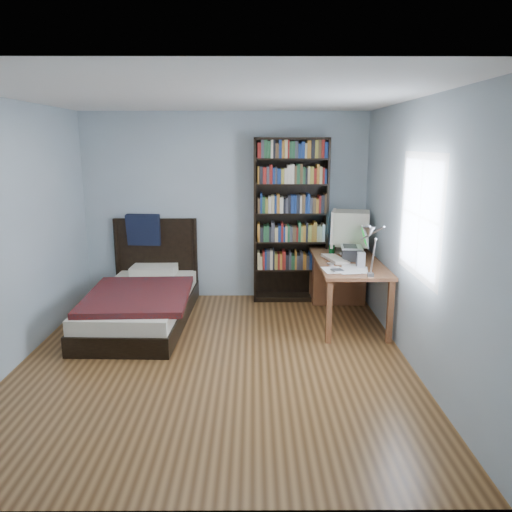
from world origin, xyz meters
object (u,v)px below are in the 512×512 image
at_px(desk, 340,274).
at_px(laptop, 353,251).
at_px(speaker, 361,260).
at_px(bed, 143,300).
at_px(soda_can, 332,250).
at_px(crt_monitor, 349,229).
at_px(bookshelf, 290,221).
at_px(keyboard, 335,259).
at_px(desk_lamp, 370,237).

relative_size(desk, laptop, 4.28).
bearing_deg(desk, laptop, -82.92).
height_order(laptop, speaker, laptop).
bearing_deg(laptop, bed, -178.73).
height_order(laptop, soda_can, laptop).
distance_m(soda_can, bed, 2.40).
xyz_separation_m(laptop, soda_can, (-0.21, 0.28, -0.05)).
distance_m(laptop, speaker, 0.37).
bearing_deg(crt_monitor, speaker, -90.71).
bearing_deg(desk, bookshelf, 157.58).
relative_size(speaker, soda_can, 1.34).
bearing_deg(keyboard, speaker, -69.90).
relative_size(laptop, bed, 0.18).
relative_size(crt_monitor, keyboard, 1.20).
bearing_deg(speaker, bed, 178.28).
height_order(desk, crt_monitor, crt_monitor).
bearing_deg(crt_monitor, laptop, -93.79).
bearing_deg(bed, desk_lamp, -23.75).
relative_size(speaker, bed, 0.08).
bearing_deg(desk_lamp, bookshelf, 108.12).
bearing_deg(bookshelf, desk_lamp, -71.88).
bearing_deg(laptop, keyboard, -173.95).
relative_size(laptop, soda_can, 3.07).
height_order(bookshelf, bed, bookshelf).
bearing_deg(speaker, laptop, 98.23).
relative_size(desk_lamp, speaker, 3.53).
xyz_separation_m(crt_monitor, soda_can, (-0.24, -0.15, -0.24)).
bearing_deg(soda_can, laptop, -53.18).
height_order(laptop, keyboard, laptop).
height_order(speaker, bed, bed).
distance_m(desk_lamp, bed, 2.84).
relative_size(desk, bed, 0.78).
bearing_deg(keyboard, bed, 167.11).
distance_m(crt_monitor, keyboard, 0.59).
relative_size(keyboard, bed, 0.21).
bearing_deg(desk, crt_monitor, -34.21).
distance_m(crt_monitor, desk_lamp, 1.58).
bearing_deg(bed, keyboard, 0.82).
distance_m(laptop, bookshelf, 1.06).
height_order(desk, keyboard, keyboard).
bearing_deg(desk, speaker, -84.71).
height_order(keyboard, speaker, speaker).
relative_size(desk_lamp, bookshelf, 0.28).
bearing_deg(bed, bookshelf, 23.94).
bearing_deg(desk, bed, -167.44).
bearing_deg(bookshelf, desk, -22.42).
xyz_separation_m(keyboard, speaker, (0.23, -0.35, 0.07)).
relative_size(crt_monitor, speaker, 3.21).
bearing_deg(bookshelf, bed, -156.06).
height_order(keyboard, soda_can, soda_can).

